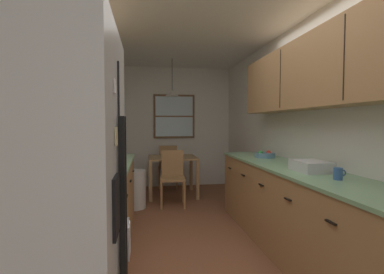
% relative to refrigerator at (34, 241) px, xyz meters
% --- Properties ---
extents(ground_plane, '(12.00, 12.00, 0.00)m').
position_rel_refrigerator_xyz_m(ground_plane, '(0.96, 2.20, -0.87)').
color(ground_plane, brown).
extents(wall_left, '(0.10, 9.00, 2.55)m').
position_rel_refrigerator_xyz_m(wall_left, '(-0.39, 2.20, 0.40)').
color(wall_left, white).
rests_on(wall_left, ground).
extents(wall_right, '(0.10, 9.00, 2.55)m').
position_rel_refrigerator_xyz_m(wall_right, '(2.31, 2.20, 0.40)').
color(wall_right, white).
rests_on(wall_right, ground).
extents(wall_back, '(4.40, 0.10, 2.55)m').
position_rel_refrigerator_xyz_m(wall_back, '(0.96, 4.85, 0.40)').
color(wall_back, white).
rests_on(wall_back, ground).
extents(ceiling_slab, '(4.40, 9.00, 0.08)m').
position_rel_refrigerator_xyz_m(ceiling_slab, '(0.96, 2.20, 1.72)').
color(ceiling_slab, white).
extents(refrigerator, '(0.71, 0.73, 1.75)m').
position_rel_refrigerator_xyz_m(refrigerator, '(0.00, 0.00, 0.00)').
color(refrigerator, silver).
rests_on(refrigerator, ground).
extents(stove_range, '(0.66, 0.61, 1.10)m').
position_rel_refrigerator_xyz_m(stove_range, '(-0.03, 0.69, -0.40)').
color(stove_range, white).
rests_on(stove_range, ground).
extents(microwave_over_range, '(0.39, 0.63, 0.32)m').
position_rel_refrigerator_xyz_m(microwave_over_range, '(-0.15, 0.69, 0.83)').
color(microwave_over_range, white).
extents(counter_left, '(0.64, 2.03, 0.90)m').
position_rel_refrigerator_xyz_m(counter_left, '(-0.04, 2.01, -0.42)').
color(counter_left, '#A87A4C').
rests_on(counter_left, ground).
extents(upper_cabinets_left, '(0.33, 2.11, 0.65)m').
position_rel_refrigerator_xyz_m(upper_cabinets_left, '(-0.18, 1.96, 1.02)').
color(upper_cabinets_left, '#A87A4C').
extents(counter_right, '(0.64, 3.43, 0.90)m').
position_rel_refrigerator_xyz_m(counter_right, '(1.96, 1.29, -0.42)').
color(counter_right, '#A87A4C').
rests_on(counter_right, ground).
extents(upper_cabinets_right, '(0.33, 3.11, 0.70)m').
position_rel_refrigerator_xyz_m(upper_cabinets_right, '(2.10, 1.24, 0.98)').
color(upper_cabinets_right, '#A87A4C').
extents(dining_table, '(0.88, 0.78, 0.73)m').
position_rel_refrigerator_xyz_m(dining_table, '(0.93, 3.98, -0.26)').
color(dining_table, '#A87F51').
rests_on(dining_table, ground).
extents(dining_chair_near, '(0.43, 0.43, 0.90)m').
position_rel_refrigerator_xyz_m(dining_chair_near, '(0.88, 3.38, -0.37)').
color(dining_chair_near, '#A87A4C').
rests_on(dining_chair_near, ground).
extents(dining_chair_far, '(0.44, 0.44, 0.90)m').
position_rel_refrigerator_xyz_m(dining_chair_far, '(0.90, 4.58, -0.37)').
color(dining_chair_far, '#A87A4C').
rests_on(dining_chair_far, ground).
extents(pendant_light, '(0.25, 0.25, 0.69)m').
position_rel_refrigerator_xyz_m(pendant_light, '(0.93, 3.98, 1.04)').
color(pendant_light, black).
extents(back_window, '(0.88, 0.05, 0.93)m').
position_rel_refrigerator_xyz_m(back_window, '(1.04, 4.78, 0.63)').
color(back_window, brown).
extents(trash_bin, '(0.35, 0.35, 0.60)m').
position_rel_refrigerator_xyz_m(trash_bin, '(0.26, 3.30, -0.57)').
color(trash_bin, silver).
rests_on(trash_bin, ground).
extents(storage_canister, '(0.13, 0.13, 0.20)m').
position_rel_refrigerator_xyz_m(storage_canister, '(-0.04, 1.24, 0.13)').
color(storage_canister, '#265999').
rests_on(storage_canister, counter_left).
extents(dish_towel, '(0.02, 0.16, 0.24)m').
position_rel_refrigerator_xyz_m(dish_towel, '(0.32, 0.84, -0.37)').
color(dish_towel, white).
extents(mug_by_coffeemaker, '(0.11, 0.07, 0.10)m').
position_rel_refrigerator_xyz_m(mug_by_coffeemaker, '(1.97, 0.80, 0.07)').
color(mug_by_coffeemaker, '#335999').
rests_on(mug_by_coffeemaker, counter_right).
extents(fruit_bowl, '(0.27, 0.27, 0.09)m').
position_rel_refrigerator_xyz_m(fruit_bowl, '(2.01, 2.29, 0.06)').
color(fruit_bowl, '#597F9E').
rests_on(fruit_bowl, counter_right).
extents(dish_rack, '(0.28, 0.34, 0.10)m').
position_rel_refrigerator_xyz_m(dish_rack, '(1.98, 1.19, 0.08)').
color(dish_rack, silver).
rests_on(dish_rack, counter_right).
extents(table_serving_bowl, '(0.22, 0.22, 0.06)m').
position_rel_refrigerator_xyz_m(table_serving_bowl, '(0.94, 3.94, -0.11)').
color(table_serving_bowl, '#E0D14C').
rests_on(table_serving_bowl, dining_table).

